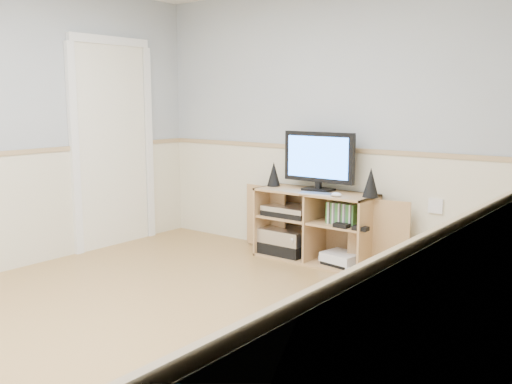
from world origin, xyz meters
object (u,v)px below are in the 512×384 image
monitor (319,159)px  keyboard (317,194)px  media_cabinet (318,225)px  game_consoles (341,259)px

monitor → keyboard: bearing=-62.3°
media_cabinet → keyboard: bearing=-62.7°
keyboard → game_consoles: keyboard is taller
media_cabinet → keyboard: (0.10, -0.19, 0.32)m
media_cabinet → game_consoles: 0.39m
monitor → keyboard: (0.10, -0.19, -0.28)m
monitor → game_consoles: 0.92m
media_cabinet → monitor: 0.61m
keyboard → game_consoles: bearing=20.3°
monitor → game_consoles: monitor is taller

